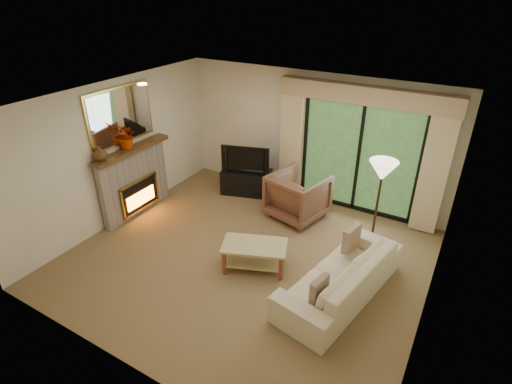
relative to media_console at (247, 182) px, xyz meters
The scene contains 22 objects.
floor 2.30m from the media_console, 58.57° to the right, with size 5.50×5.50×0.00m, color olive.
ceiling 3.27m from the media_console, 58.57° to the right, with size 5.50×5.50×0.00m, color silver.
wall_back 1.67m from the media_console, 24.77° to the left, with size 5.00×5.00×0.00m, color beige.
wall_front 4.72m from the media_console, 75.01° to the right, with size 5.00×5.00×0.00m, color beige.
wall_left 2.70m from the media_console, 128.63° to the right, with size 5.00×5.00×0.00m, color beige.
wall_right 4.52m from the media_console, 26.32° to the right, with size 5.00×5.00×0.00m, color beige.
fireplace 2.30m from the media_console, 129.41° to the right, with size 0.24×1.70×1.37m, color gray, non-canonical shape.
mirror 2.87m from the media_console, 131.04° to the right, with size 0.07×1.45×1.02m, color gold, non-canonical shape.
sliding_door 2.40m from the media_console, 12.85° to the left, with size 2.26×0.10×2.16m, color black, non-canonical shape.
curtain_left 1.32m from the media_console, 24.86° to the left, with size 0.45×0.18×2.35m, color #CEB587.
curtain_right 3.68m from the media_console, ahead, with size 0.45×0.18×2.35m, color #CEB587.
cornice 3.03m from the media_console, 10.60° to the left, with size 3.20×0.24×0.32m, color tan.
media_console is the anchor object (origin of this frame).
tv 0.55m from the media_console, ahead, with size 1.01×0.13×0.58m, color black.
armchair 1.40m from the media_console, 13.80° to the right, with size 0.96×0.98×0.90m, color brown.
sofa 3.44m from the media_console, 35.54° to the right, with size 2.27×0.89×0.66m, color beige.
pillow_near 3.81m from the media_console, 44.25° to the right, with size 0.09×0.34×0.34m, color brown.
pillow_far 3.05m from the media_console, 26.30° to the right, with size 0.11×0.41×0.41m, color brown.
coffee_table 2.55m from the media_console, 55.84° to the right, with size 1.00×0.55×0.45m, color tan, non-canonical shape.
floor_lamp 3.04m from the media_console, 13.86° to the right, with size 0.44×0.44×1.66m, color #F4E8C8, non-canonical shape.
vase 3.06m from the media_console, 120.45° to the right, with size 0.24×0.24×0.25m, color #4B3218.
branches 2.65m from the media_console, 128.35° to the right, with size 0.42×0.36×0.47m, color #AF2F02.
Camera 1 is at (2.81, -4.53, 4.10)m, focal length 28.00 mm.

